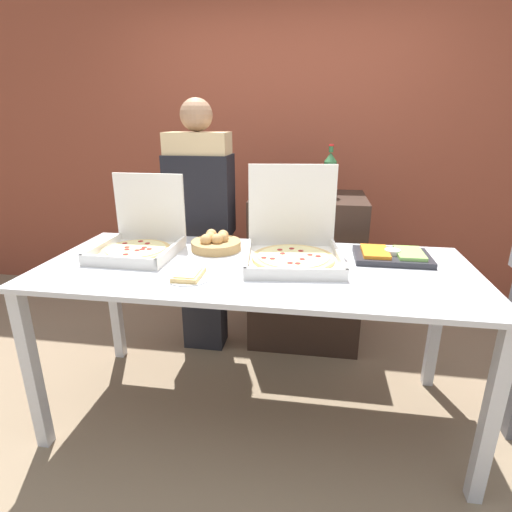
# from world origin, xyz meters

# --- Properties ---
(ground_plane) EXTENTS (16.00, 16.00, 0.00)m
(ground_plane) POSITION_xyz_m (0.00, 0.00, 0.00)
(ground_plane) COLOR #847056
(brick_wall_behind) EXTENTS (10.00, 0.06, 2.80)m
(brick_wall_behind) POSITION_xyz_m (0.00, 1.70, 1.40)
(brick_wall_behind) COLOR brown
(brick_wall_behind) RESTS_ON ground_plane
(buffet_table) EXTENTS (2.15, 0.92, 0.88)m
(buffet_table) POSITION_xyz_m (0.00, 0.00, 0.78)
(buffet_table) COLOR silver
(buffet_table) RESTS_ON ground_plane
(pizza_box_far_right) EXTENTS (0.53, 0.54, 0.47)m
(pizza_box_far_right) POSITION_xyz_m (0.17, 0.12, 0.96)
(pizza_box_far_right) COLOR silver
(pizza_box_far_right) RESTS_ON buffet_table
(pizza_box_near_left) EXTENTS (0.42, 0.43, 0.41)m
(pizza_box_near_left) POSITION_xyz_m (-0.66, 0.11, 0.95)
(pizza_box_near_left) COLOR silver
(pizza_box_near_left) RESTS_ON buffet_table
(paper_plate_front_right) EXTENTS (0.21, 0.21, 0.03)m
(paper_plate_front_right) POSITION_xyz_m (-0.28, -0.21, 0.89)
(paper_plate_front_right) COLOR white
(paper_plate_front_right) RESTS_ON buffet_table
(veggie_tray) EXTENTS (0.38, 0.27, 0.05)m
(veggie_tray) POSITION_xyz_m (0.69, 0.20, 0.90)
(veggie_tray) COLOR #28282D
(veggie_tray) RESTS_ON buffet_table
(bread_basket) EXTENTS (0.28, 0.28, 0.10)m
(bread_basket) POSITION_xyz_m (-0.26, 0.22, 0.92)
(bread_basket) COLOR tan
(bread_basket) RESTS_ON buffet_table
(sideboard_podium) EXTENTS (0.77, 0.60, 1.08)m
(sideboard_podium) POSITION_xyz_m (0.23, 0.90, 0.54)
(sideboard_podium) COLOR black
(sideboard_podium) RESTS_ON ground_plane
(soda_bottle) EXTENTS (0.08, 0.08, 0.34)m
(soda_bottle) POSITION_xyz_m (0.36, 0.90, 1.23)
(soda_bottle) COLOR #2D6638
(soda_bottle) RESTS_ON sideboard_podium
(soda_can_silver) EXTENTS (0.07, 0.07, 0.12)m
(soda_can_silver) POSITION_xyz_m (0.07, 1.08, 1.14)
(soda_can_silver) COLOR silver
(soda_can_silver) RESTS_ON sideboard_podium
(soda_can_colored) EXTENTS (0.07, 0.07, 0.12)m
(soda_can_colored) POSITION_xyz_m (0.29, 0.69, 1.14)
(soda_can_colored) COLOR red
(soda_can_colored) RESTS_ON sideboard_podium
(person_server_vest) EXTENTS (0.42, 0.24, 1.70)m
(person_server_vest) POSITION_xyz_m (-0.48, 0.67, 0.96)
(person_server_vest) COLOR black
(person_server_vest) RESTS_ON ground_plane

